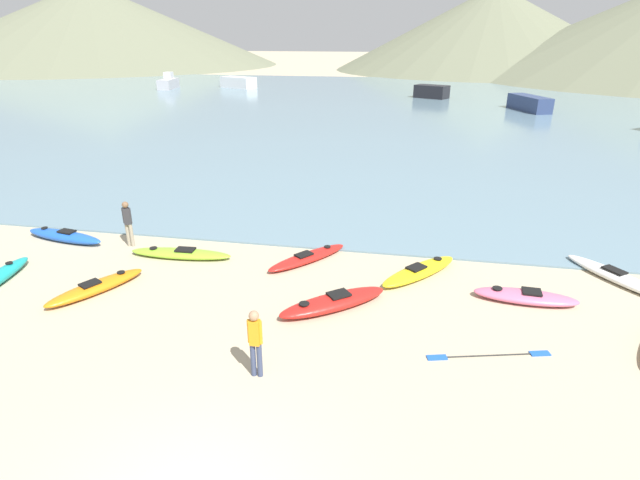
% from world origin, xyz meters
% --- Properties ---
extents(bay_water, '(160.00, 70.00, 0.06)m').
position_xyz_m(bay_water, '(0.00, 45.15, 0.03)').
color(bay_water, slate).
rests_on(bay_water, ground_plane).
extents(far_hill_left, '(79.57, 79.57, 16.76)m').
position_xyz_m(far_hill_left, '(-68.42, 102.38, 8.38)').
color(far_hill_left, '#6B7056').
rests_on(far_hill_left, ground_plane).
extents(far_hill_midleft, '(58.67, 58.67, 14.83)m').
position_xyz_m(far_hill_midleft, '(15.40, 101.64, 7.41)').
color(far_hill_midleft, '#6B7056').
rests_on(far_hill_midleft, ground_plane).
extents(kayak_on_sand_0, '(2.88, 2.53, 0.39)m').
position_xyz_m(kayak_on_sand_0, '(1.14, 6.52, 0.17)').
color(kayak_on_sand_0, red).
rests_on(kayak_on_sand_0, ground_plane).
extents(kayak_on_sand_2, '(3.19, 1.14, 0.40)m').
position_xyz_m(kayak_on_sand_2, '(-8.71, 9.24, 0.18)').
color(kayak_on_sand_2, blue).
rests_on(kayak_on_sand_2, ground_plane).
extents(kayak_on_sand_3, '(2.70, 0.89, 0.35)m').
position_xyz_m(kayak_on_sand_3, '(6.11, 7.81, 0.15)').
color(kayak_on_sand_3, '#E5668C').
rests_on(kayak_on_sand_3, ground_plane).
extents(kayak_on_sand_4, '(3.34, 0.84, 0.30)m').
position_xyz_m(kayak_on_sand_4, '(-4.17, 8.73, 0.13)').
color(kayak_on_sand_4, '#8CCC2D').
rests_on(kayak_on_sand_4, ground_plane).
extents(kayak_on_sand_5, '(2.54, 3.15, 0.33)m').
position_xyz_m(kayak_on_sand_5, '(8.95, 9.52, 0.14)').
color(kayak_on_sand_5, white).
rests_on(kayak_on_sand_5, ground_plane).
extents(kayak_on_sand_6, '(2.49, 2.82, 0.34)m').
position_xyz_m(kayak_on_sand_6, '(3.31, 8.85, 0.15)').
color(kayak_on_sand_6, yellow).
rests_on(kayak_on_sand_6, ground_plane).
extents(kayak_on_sand_8, '(2.35, 2.76, 0.30)m').
position_xyz_m(kayak_on_sand_8, '(-0.14, 9.22, 0.13)').
color(kayak_on_sand_8, red).
rests_on(kayak_on_sand_8, ground_plane).
extents(kayak_on_sand_9, '(1.89, 2.80, 0.35)m').
position_xyz_m(kayak_on_sand_9, '(-5.45, 6.12, 0.15)').
color(kayak_on_sand_9, orange).
rests_on(kayak_on_sand_9, ground_plane).
extents(person_near_foreground, '(0.31, 0.21, 1.55)m').
position_xyz_m(person_near_foreground, '(0.03, 3.47, 0.89)').
color(person_near_foreground, '#384260').
rests_on(person_near_foreground, ground_plane).
extents(person_near_waterline, '(0.32, 0.26, 1.56)m').
position_xyz_m(person_near_waterline, '(-6.23, 9.27, 0.90)').
color(person_near_waterline, gray).
rests_on(person_near_waterline, ground_plane).
extents(moored_boat_0, '(2.24, 4.69, 1.99)m').
position_xyz_m(moored_boat_0, '(-28.82, 57.04, 0.76)').
color(moored_boat_0, '#B2B2B7').
rests_on(moored_boat_0, bay_water).
extents(moored_boat_2, '(5.16, 3.86, 1.34)m').
position_xyz_m(moored_boat_2, '(-20.38, 59.77, 0.73)').
color(moored_boat_2, white).
rests_on(moored_boat_2, bay_water).
extents(moored_boat_3, '(3.28, 5.34, 1.32)m').
position_xyz_m(moored_boat_3, '(12.81, 44.88, 0.72)').
color(moored_boat_3, navy).
rests_on(moored_boat_3, bay_water).
extents(moored_boat_4, '(3.94, 3.23, 1.35)m').
position_xyz_m(moored_boat_4, '(4.17, 53.09, 0.74)').
color(moored_boat_4, black).
rests_on(moored_boat_4, bay_water).
extents(loose_paddle, '(2.73, 0.88, 0.03)m').
position_xyz_m(loose_paddle, '(4.88, 5.10, 0.01)').
color(loose_paddle, black).
rests_on(loose_paddle, ground_plane).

